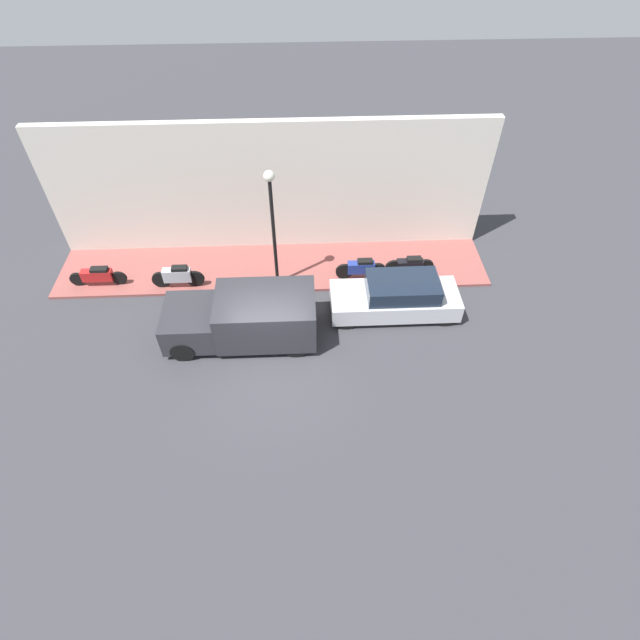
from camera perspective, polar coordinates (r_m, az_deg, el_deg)
ground_plane at (r=15.87m, az=-5.65°, el=-4.51°), size 60.00×60.00×0.00m
sidewalk at (r=18.95m, az=-5.34°, el=5.99°), size 2.67×15.82×0.10m
building_facade at (r=18.72m, az=-5.77°, el=14.72°), size 0.30×15.82×5.04m
parked_car at (r=16.96m, az=8.72°, el=2.60°), size 1.62×4.30×1.40m
delivery_van at (r=15.99m, az=-8.79°, el=0.28°), size 2.03×4.79×1.69m
motorcycle_red at (r=19.50m, az=-24.07°, el=4.65°), size 0.30×2.01×0.75m
motorcycle_blue at (r=18.15m, az=4.73°, el=5.93°), size 0.30×1.82×0.81m
motorcycle_black at (r=18.54m, az=10.25°, el=6.19°), size 0.30×1.79×0.75m
scooter_silver at (r=18.41m, az=-15.95°, el=4.86°), size 0.30×1.85×0.88m
streetlamp at (r=16.38m, az=-5.51°, el=12.24°), size 0.35×0.35×4.47m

